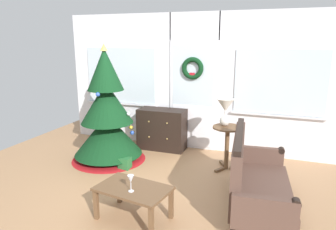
% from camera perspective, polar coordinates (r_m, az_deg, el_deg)
% --- Properties ---
extents(ground_plane, '(6.76, 6.76, 0.00)m').
position_cam_1_polar(ground_plane, '(4.39, -3.19, -14.38)').
color(ground_plane, '#AD7F56').
extents(back_wall_with_door, '(5.20, 0.19, 2.55)m').
position_cam_1_polar(back_wall_with_door, '(5.89, 4.72, 6.02)').
color(back_wall_with_door, white).
rests_on(back_wall_with_door, ground).
extents(christmas_tree, '(1.29, 1.29, 2.00)m').
position_cam_1_polar(christmas_tree, '(5.44, -11.09, -0.67)').
color(christmas_tree, '#4C331E').
rests_on(christmas_tree, ground).
extents(dresser_cabinet, '(0.91, 0.45, 0.78)m').
position_cam_1_polar(dresser_cabinet, '(5.97, -1.11, -2.61)').
color(dresser_cabinet, black).
rests_on(dresser_cabinet, ground).
extents(settee_sofa, '(0.86, 1.69, 0.96)m').
position_cam_1_polar(settee_sofa, '(4.11, 15.27, -11.00)').
color(settee_sofa, black).
rests_on(settee_sofa, ground).
extents(side_table, '(0.50, 0.48, 0.71)m').
position_cam_1_polar(side_table, '(5.09, 10.82, -4.38)').
color(side_table, brown).
rests_on(side_table, ground).
extents(table_lamp, '(0.28, 0.28, 0.44)m').
position_cam_1_polar(table_lamp, '(5.01, 10.47, 1.18)').
color(table_lamp, silver).
rests_on(table_lamp, side_table).
extents(coffee_table, '(0.91, 0.64, 0.40)m').
position_cam_1_polar(coffee_table, '(3.74, -6.39, -13.87)').
color(coffee_table, brown).
rests_on(coffee_table, ground).
extents(wine_glass, '(0.08, 0.08, 0.20)m').
position_cam_1_polar(wine_glass, '(3.56, -6.86, -11.71)').
color(wine_glass, silver).
rests_on(wine_glass, coffee_table).
extents(gift_box, '(0.18, 0.16, 0.18)m').
position_cam_1_polar(gift_box, '(5.20, -7.91, -8.74)').
color(gift_box, '#266633').
rests_on(gift_box, ground).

